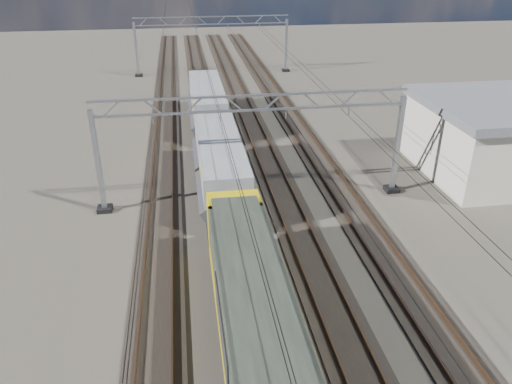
{
  "coord_description": "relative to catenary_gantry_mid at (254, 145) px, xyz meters",
  "views": [
    {
      "loc": [
        -4.16,
        -24.77,
        15.16
      ],
      "look_at": [
        -0.38,
        0.47,
        2.4
      ],
      "focal_mm": 35.0,
      "sensor_mm": 36.0,
      "label": 1
    }
  ],
  "objects": [
    {
      "name": "catenary_gantry_mid",
      "position": [
        0.0,
        0.0,
        0.0
      ],
      "size": [
        19.9,
        0.9,
        7.11
      ],
      "color": "#9397A0",
      "rests_on": "ground"
    },
    {
      "name": "hopper_wagon_lead",
      "position": [
        -2.0,
        1.64,
        -1.67
      ],
      "size": [
        3.38,
        13.0,
        3.25
      ],
      "color": "black",
      "rests_on": "ground"
    },
    {
      "name": "locomotive",
      "position": [
        -2.0,
        -16.05,
        -1.58
      ],
      "size": [
        2.76,
        21.1,
        3.62
      ],
      "color": "black",
      "rests_on": "ground"
    },
    {
      "name": "track_inner_east",
      "position": [
        2.0,
        -4.0,
        -3.83
      ],
      "size": [
        2.6,
        140.0,
        0.3
      ],
      "color": "black",
      "rests_on": "ground"
    },
    {
      "name": "track_outer_west",
      "position": [
        -6.0,
        -4.0,
        -3.83
      ],
      "size": [
        2.6,
        140.0,
        0.3
      ],
      "color": "black",
      "rests_on": "ground"
    },
    {
      "name": "ground",
      "position": [
        -0.0,
        -4.0,
        -3.91
      ],
      "size": [
        160.0,
        160.0,
        0.0
      ],
      "primitive_type": "plane",
      "color": "black",
      "rests_on": "ground"
    },
    {
      "name": "track_loco",
      "position": [
        -2.0,
        -4.0,
        -3.83
      ],
      "size": [
        2.6,
        140.0,
        0.3
      ],
      "color": "black",
      "rests_on": "ground"
    },
    {
      "name": "hopper_wagon_mid",
      "position": [
        -2.0,
        15.84,
        -1.67
      ],
      "size": [
        3.38,
        13.0,
        3.25
      ],
      "color": "black",
      "rests_on": "ground"
    },
    {
      "name": "catenary_gantry_far",
      "position": [
        0.0,
        36.0,
        0.0
      ],
      "size": [
        19.9,
        0.9,
        7.11
      ],
      "color": "#9397A0",
      "rests_on": "ground"
    },
    {
      "name": "track_outer_east",
      "position": [
        6.0,
        -4.0,
        -3.83
      ],
      "size": [
        2.6,
        140.0,
        0.3
      ],
      "color": "black",
      "rests_on": "ground"
    },
    {
      "name": "overhead_wires",
      "position": [
        -0.0,
        4.0,
        1.84
      ],
      "size": [
        12.03,
        140.0,
        0.53
      ],
      "color": "black",
      "rests_on": "ground"
    }
  ]
}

